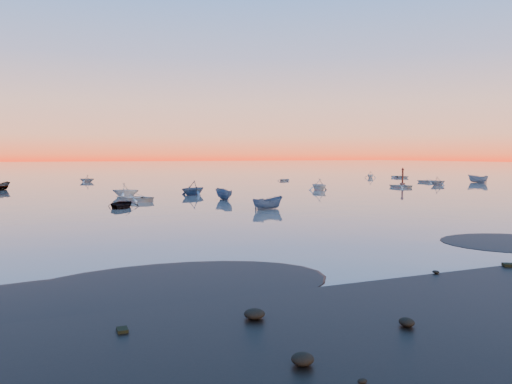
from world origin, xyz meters
TOP-DOWN VIEW (x-y plane):
  - ground at (0.00, 100.00)m, footprint 600.00×600.00m
  - mud_lobes at (0.00, -1.00)m, footprint 140.00×6.00m
  - moored_fleet at (0.00, 53.00)m, footprint 124.00×58.00m
  - boat_near_center at (2.67, 24.00)m, footprint 2.28×3.79m
  - boat_near_right at (20.54, 45.18)m, footprint 3.86×1.98m
  - channel_marker at (42.05, 52.63)m, footprint 0.88×0.88m

SIDE VIEW (x-z plane):
  - ground at x=0.00m, z-range 0.00..0.00m
  - moored_fleet at x=0.00m, z-range -0.60..0.60m
  - boat_near_center at x=2.67m, z-range -0.61..0.61m
  - boat_near_right at x=20.54m, z-range -0.65..0.65m
  - mud_lobes at x=0.00m, z-range -0.03..0.05m
  - channel_marker at x=42.05m, z-range -0.33..2.80m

